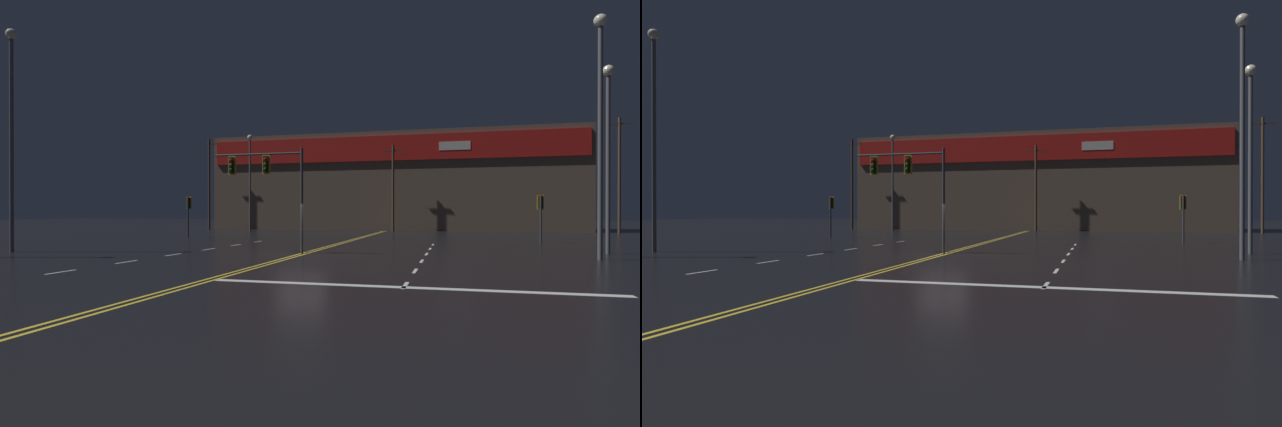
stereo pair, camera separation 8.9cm
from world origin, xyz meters
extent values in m
plane|color=black|center=(0.00, 0.00, 0.00)|extent=(200.00, 200.00, 0.00)
cube|color=gold|center=(-0.15, 0.00, 0.00)|extent=(0.12, 60.00, 0.01)
cube|color=gold|center=(0.15, 0.00, 0.00)|extent=(0.12, 60.00, 0.01)
cube|color=silver|center=(-5.96, -9.00, 0.00)|extent=(0.12, 1.40, 0.01)
cube|color=silver|center=(-5.96, -5.40, 0.00)|extent=(0.12, 1.40, 0.01)
cube|color=silver|center=(-5.96, -1.80, 0.00)|extent=(0.12, 1.40, 0.01)
cube|color=silver|center=(-5.96, 1.80, 0.00)|extent=(0.12, 1.40, 0.01)
cube|color=silver|center=(-5.96, 5.40, 0.00)|extent=(0.12, 1.40, 0.01)
cube|color=silver|center=(-5.96, 9.00, 0.00)|extent=(0.12, 1.40, 0.01)
cube|color=silver|center=(5.96, -9.00, 0.00)|extent=(0.12, 1.40, 0.01)
cube|color=silver|center=(5.96, -5.40, 0.00)|extent=(0.12, 1.40, 0.01)
cube|color=silver|center=(5.96, -1.80, 0.00)|extent=(0.12, 1.40, 0.01)
cube|color=silver|center=(5.96, 1.80, 0.00)|extent=(0.12, 1.40, 0.01)
cube|color=silver|center=(5.96, 5.40, 0.00)|extent=(0.12, 1.40, 0.01)
cube|color=silver|center=(5.96, 9.00, 0.00)|extent=(0.12, 1.40, 0.01)
cube|color=silver|center=(5.96, -9.38, 0.00)|extent=(11.44, 0.40, 0.01)
cylinder|color=#38383D|center=(-0.13, 0.55, 2.66)|extent=(0.14, 0.14, 5.32)
cylinder|color=#38383D|center=(-2.51, 0.55, 5.07)|extent=(4.77, 0.10, 0.10)
cube|color=black|center=(-2.03, 0.55, 4.53)|extent=(0.28, 0.24, 0.84)
cube|color=gold|center=(-2.03, 0.55, 4.53)|extent=(0.42, 0.08, 0.99)
sphere|color=red|center=(-2.03, 0.39, 4.78)|extent=(0.17, 0.17, 0.17)
sphere|color=#543707|center=(-2.03, 0.39, 4.53)|extent=(0.17, 0.17, 0.17)
sphere|color=#084513|center=(-2.03, 0.39, 4.28)|extent=(0.17, 0.17, 0.17)
cube|color=black|center=(-3.94, 0.55, 4.53)|extent=(0.28, 0.24, 0.84)
cube|color=gold|center=(-3.94, 0.55, 4.53)|extent=(0.42, 0.08, 0.99)
sphere|color=red|center=(-3.94, 0.39, 4.78)|extent=(0.17, 0.17, 0.17)
sphere|color=#543707|center=(-3.94, 0.39, 4.53)|extent=(0.17, 0.17, 0.17)
sphere|color=#084513|center=(-3.94, 0.39, 4.28)|extent=(0.17, 0.17, 0.17)
cylinder|color=#38383D|center=(-13.52, 12.60, 1.64)|extent=(0.13, 0.13, 3.29)
cube|color=black|center=(-13.52, 12.78, 2.82)|extent=(0.28, 0.24, 0.84)
cube|color=gold|center=(-13.52, 12.78, 2.82)|extent=(0.42, 0.08, 0.99)
sphere|color=red|center=(-13.52, 12.62, 3.07)|extent=(0.17, 0.17, 0.17)
sphere|color=#543707|center=(-13.52, 12.62, 2.82)|extent=(0.17, 0.17, 0.17)
sphere|color=#084513|center=(-13.52, 12.62, 2.56)|extent=(0.17, 0.17, 0.17)
cylinder|color=#38383D|center=(12.82, 12.49, 1.60)|extent=(0.13, 0.13, 3.20)
cube|color=black|center=(12.82, 12.67, 2.73)|extent=(0.28, 0.24, 0.84)
cube|color=gold|center=(12.82, 12.67, 2.73)|extent=(0.42, 0.08, 0.99)
sphere|color=red|center=(12.82, 12.51, 2.98)|extent=(0.17, 0.17, 0.17)
sphere|color=#543707|center=(12.82, 12.51, 2.73)|extent=(0.17, 0.17, 0.17)
sphere|color=#084513|center=(12.82, 12.51, 2.48)|extent=(0.17, 0.17, 0.17)
cylinder|color=#59595E|center=(14.66, 4.25, 4.47)|extent=(0.20, 0.20, 8.94)
sphere|color=silver|center=(14.66, 4.25, 9.11)|extent=(0.56, 0.56, 0.56)
cylinder|color=#59595E|center=(-14.98, -2.59, 5.59)|extent=(0.20, 0.20, 11.18)
sphere|color=silver|center=(-14.98, -2.59, 11.35)|extent=(0.56, 0.56, 0.56)
cylinder|color=#59595E|center=(-13.56, 25.26, 4.87)|extent=(0.20, 0.20, 9.73)
sphere|color=silver|center=(-13.56, 25.26, 9.90)|extent=(0.56, 0.56, 0.56)
cylinder|color=#59595E|center=(13.44, 0.79, 5.14)|extent=(0.20, 0.20, 10.27)
sphere|color=silver|center=(13.44, 0.79, 10.44)|extent=(0.56, 0.56, 0.56)
cube|color=brown|center=(0.00, 36.07, 5.47)|extent=(41.33, 10.00, 10.93)
cube|color=red|center=(0.00, 30.97, 9.02)|extent=(40.50, 0.20, 2.73)
cube|color=white|center=(7.23, 30.92, 9.02)|extent=(3.20, 0.16, 0.90)
cylinder|color=#4C3828|center=(-20.66, 29.74, 5.31)|extent=(0.26, 0.26, 10.63)
cube|color=#4C3828|center=(-20.66, 29.74, 10.03)|extent=(2.20, 0.12, 0.12)
cylinder|color=#4C3828|center=(0.92, 29.74, 4.58)|extent=(0.26, 0.26, 9.15)
cube|color=#4C3828|center=(0.92, 29.74, 8.55)|extent=(2.20, 0.12, 0.12)
cylinder|color=#4C3828|center=(22.35, 29.74, 5.52)|extent=(0.26, 0.26, 11.04)
cube|color=#4C3828|center=(22.35, 29.74, 10.44)|extent=(2.20, 0.12, 0.12)
camera|label=1|loc=(7.36, -23.40, 2.13)|focal=28.00mm
camera|label=2|loc=(7.44, -23.37, 2.13)|focal=28.00mm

